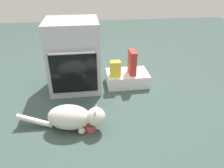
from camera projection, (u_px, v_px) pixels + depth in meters
ground at (80, 107)px, 2.17m from camera, size 8.00×8.00×0.00m
oven at (74, 56)px, 2.35m from camera, size 0.56×0.57×0.79m
pantry_cabinet at (127, 78)px, 2.56m from camera, size 0.50×0.33×0.15m
food_bowl at (90, 126)px, 1.85m from camera, size 0.11×0.11×0.08m
cat at (74, 117)px, 1.81m from camera, size 0.79×0.29×0.24m
cereal_box at (132, 62)px, 2.44m from camera, size 0.07×0.18×0.28m
snack_bag at (115, 69)px, 2.40m from camera, size 0.12×0.09×0.18m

